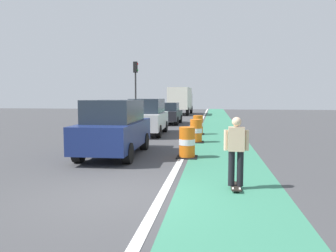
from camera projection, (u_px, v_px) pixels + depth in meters
The scene contains 13 objects.
ground_plane at pixel (120, 196), 7.10m from camera, with size 100.00×100.00×0.00m, color #424244.
bike_lane_strip at pixel (221, 135), 18.60m from camera, with size 2.50×80.00×0.01m, color #387F60.
lane_divider_stripe at pixel (194, 134), 18.81m from camera, with size 0.20×80.00×0.01m, color silver.
skateboarder_on_lane at pixel (236, 150), 7.55m from camera, with size 0.57×0.80×1.69m.
parked_suv_nearest at pixel (115, 127), 11.93m from camera, with size 2.00×4.64×2.04m.
parked_suv_second at pixel (148, 116), 18.56m from camera, with size 2.02×4.65×2.04m.
parked_sedan_third at pixel (168, 114), 25.80m from camera, with size 1.95×4.11×1.70m.
traffic_barrel_front at pixel (187, 143), 11.51m from camera, with size 0.73×0.73×1.09m.
traffic_barrel_mid at pixel (196, 131), 15.41m from camera, with size 0.73×0.73×1.09m.
traffic_barrel_back at pixel (198, 125), 18.70m from camera, with size 0.73×0.73×1.09m.
delivery_truck_down_block at pixel (181, 99), 39.59m from camera, with size 2.46×7.63×3.23m.
traffic_light_corner at pixel (136, 81), 27.57m from camera, with size 0.41×0.32×5.10m.
pedestrian_crossing at pixel (134, 113), 25.35m from camera, with size 0.34×0.20×1.61m.
Camera 1 is at (2.00, -6.72, 2.15)m, focal length 34.89 mm.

